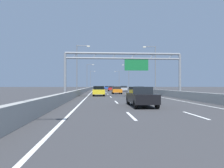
# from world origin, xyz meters

# --- Properties ---
(ground_plane) EXTENTS (260.00, 260.00, 0.00)m
(ground_plane) POSITION_xyz_m (0.00, 100.00, 0.00)
(ground_plane) COLOR #38383A
(lane_dash_left_1) EXTENTS (0.16, 3.00, 0.01)m
(lane_dash_left_1) POSITION_xyz_m (-1.80, 12.50, 0.01)
(lane_dash_left_1) COLOR white
(lane_dash_left_1) RESTS_ON ground_plane
(lane_dash_left_2) EXTENTS (0.16, 3.00, 0.01)m
(lane_dash_left_2) POSITION_xyz_m (-1.80, 21.50, 0.01)
(lane_dash_left_2) COLOR white
(lane_dash_left_2) RESTS_ON ground_plane
(lane_dash_left_3) EXTENTS (0.16, 3.00, 0.01)m
(lane_dash_left_3) POSITION_xyz_m (-1.80, 30.50, 0.01)
(lane_dash_left_3) COLOR white
(lane_dash_left_3) RESTS_ON ground_plane
(lane_dash_left_4) EXTENTS (0.16, 3.00, 0.01)m
(lane_dash_left_4) POSITION_xyz_m (-1.80, 39.50, 0.01)
(lane_dash_left_4) COLOR white
(lane_dash_left_4) RESTS_ON ground_plane
(lane_dash_left_5) EXTENTS (0.16, 3.00, 0.01)m
(lane_dash_left_5) POSITION_xyz_m (-1.80, 48.50, 0.01)
(lane_dash_left_5) COLOR white
(lane_dash_left_5) RESTS_ON ground_plane
(lane_dash_left_6) EXTENTS (0.16, 3.00, 0.01)m
(lane_dash_left_6) POSITION_xyz_m (-1.80, 57.50, 0.01)
(lane_dash_left_6) COLOR white
(lane_dash_left_6) RESTS_ON ground_plane
(lane_dash_left_7) EXTENTS (0.16, 3.00, 0.01)m
(lane_dash_left_7) POSITION_xyz_m (-1.80, 66.50, 0.01)
(lane_dash_left_7) COLOR white
(lane_dash_left_7) RESTS_ON ground_plane
(lane_dash_left_8) EXTENTS (0.16, 3.00, 0.01)m
(lane_dash_left_8) POSITION_xyz_m (-1.80, 75.50, 0.01)
(lane_dash_left_8) COLOR white
(lane_dash_left_8) RESTS_ON ground_plane
(lane_dash_left_9) EXTENTS (0.16, 3.00, 0.01)m
(lane_dash_left_9) POSITION_xyz_m (-1.80, 84.50, 0.01)
(lane_dash_left_9) COLOR white
(lane_dash_left_9) RESTS_ON ground_plane
(lane_dash_left_10) EXTENTS (0.16, 3.00, 0.01)m
(lane_dash_left_10) POSITION_xyz_m (-1.80, 93.50, 0.01)
(lane_dash_left_10) COLOR white
(lane_dash_left_10) RESTS_ON ground_plane
(lane_dash_left_11) EXTENTS (0.16, 3.00, 0.01)m
(lane_dash_left_11) POSITION_xyz_m (-1.80, 102.50, 0.01)
(lane_dash_left_11) COLOR white
(lane_dash_left_11) RESTS_ON ground_plane
(lane_dash_left_12) EXTENTS (0.16, 3.00, 0.01)m
(lane_dash_left_12) POSITION_xyz_m (-1.80, 111.50, 0.01)
(lane_dash_left_12) COLOR white
(lane_dash_left_12) RESTS_ON ground_plane
(lane_dash_left_13) EXTENTS (0.16, 3.00, 0.01)m
(lane_dash_left_13) POSITION_xyz_m (-1.80, 120.50, 0.01)
(lane_dash_left_13) COLOR white
(lane_dash_left_13) RESTS_ON ground_plane
(lane_dash_left_14) EXTENTS (0.16, 3.00, 0.01)m
(lane_dash_left_14) POSITION_xyz_m (-1.80, 129.50, 0.01)
(lane_dash_left_14) COLOR white
(lane_dash_left_14) RESTS_ON ground_plane
(lane_dash_left_15) EXTENTS (0.16, 3.00, 0.01)m
(lane_dash_left_15) POSITION_xyz_m (-1.80, 138.50, 0.01)
(lane_dash_left_15) COLOR white
(lane_dash_left_15) RESTS_ON ground_plane
(lane_dash_left_16) EXTENTS (0.16, 3.00, 0.01)m
(lane_dash_left_16) POSITION_xyz_m (-1.80, 147.50, 0.01)
(lane_dash_left_16) COLOR white
(lane_dash_left_16) RESTS_ON ground_plane
(lane_dash_left_17) EXTENTS (0.16, 3.00, 0.01)m
(lane_dash_left_17) POSITION_xyz_m (-1.80, 156.50, 0.01)
(lane_dash_left_17) COLOR white
(lane_dash_left_17) RESTS_ON ground_plane
(lane_dash_right_1) EXTENTS (0.16, 3.00, 0.01)m
(lane_dash_right_1) POSITION_xyz_m (1.80, 12.50, 0.01)
(lane_dash_right_1) COLOR white
(lane_dash_right_1) RESTS_ON ground_plane
(lane_dash_right_2) EXTENTS (0.16, 3.00, 0.01)m
(lane_dash_right_2) POSITION_xyz_m (1.80, 21.50, 0.01)
(lane_dash_right_2) COLOR white
(lane_dash_right_2) RESTS_ON ground_plane
(lane_dash_right_3) EXTENTS (0.16, 3.00, 0.01)m
(lane_dash_right_3) POSITION_xyz_m (1.80, 30.50, 0.01)
(lane_dash_right_3) COLOR white
(lane_dash_right_3) RESTS_ON ground_plane
(lane_dash_right_4) EXTENTS (0.16, 3.00, 0.01)m
(lane_dash_right_4) POSITION_xyz_m (1.80, 39.50, 0.01)
(lane_dash_right_4) COLOR white
(lane_dash_right_4) RESTS_ON ground_plane
(lane_dash_right_5) EXTENTS (0.16, 3.00, 0.01)m
(lane_dash_right_5) POSITION_xyz_m (1.80, 48.50, 0.01)
(lane_dash_right_5) COLOR white
(lane_dash_right_5) RESTS_ON ground_plane
(lane_dash_right_6) EXTENTS (0.16, 3.00, 0.01)m
(lane_dash_right_6) POSITION_xyz_m (1.80, 57.50, 0.01)
(lane_dash_right_6) COLOR white
(lane_dash_right_6) RESTS_ON ground_plane
(lane_dash_right_7) EXTENTS (0.16, 3.00, 0.01)m
(lane_dash_right_7) POSITION_xyz_m (1.80, 66.50, 0.01)
(lane_dash_right_7) COLOR white
(lane_dash_right_7) RESTS_ON ground_plane
(lane_dash_right_8) EXTENTS (0.16, 3.00, 0.01)m
(lane_dash_right_8) POSITION_xyz_m (1.80, 75.50, 0.01)
(lane_dash_right_8) COLOR white
(lane_dash_right_8) RESTS_ON ground_plane
(lane_dash_right_9) EXTENTS (0.16, 3.00, 0.01)m
(lane_dash_right_9) POSITION_xyz_m (1.80, 84.50, 0.01)
(lane_dash_right_9) COLOR white
(lane_dash_right_9) RESTS_ON ground_plane
(lane_dash_right_10) EXTENTS (0.16, 3.00, 0.01)m
(lane_dash_right_10) POSITION_xyz_m (1.80, 93.50, 0.01)
(lane_dash_right_10) COLOR white
(lane_dash_right_10) RESTS_ON ground_plane
(lane_dash_right_11) EXTENTS (0.16, 3.00, 0.01)m
(lane_dash_right_11) POSITION_xyz_m (1.80, 102.50, 0.01)
(lane_dash_right_11) COLOR white
(lane_dash_right_11) RESTS_ON ground_plane
(lane_dash_right_12) EXTENTS (0.16, 3.00, 0.01)m
(lane_dash_right_12) POSITION_xyz_m (1.80, 111.50, 0.01)
(lane_dash_right_12) COLOR white
(lane_dash_right_12) RESTS_ON ground_plane
(lane_dash_right_13) EXTENTS (0.16, 3.00, 0.01)m
(lane_dash_right_13) POSITION_xyz_m (1.80, 120.50, 0.01)
(lane_dash_right_13) COLOR white
(lane_dash_right_13) RESTS_ON ground_plane
(lane_dash_right_14) EXTENTS (0.16, 3.00, 0.01)m
(lane_dash_right_14) POSITION_xyz_m (1.80, 129.50, 0.01)
(lane_dash_right_14) COLOR white
(lane_dash_right_14) RESTS_ON ground_plane
(lane_dash_right_15) EXTENTS (0.16, 3.00, 0.01)m
(lane_dash_right_15) POSITION_xyz_m (1.80, 138.50, 0.01)
(lane_dash_right_15) COLOR white
(lane_dash_right_15) RESTS_ON ground_plane
(lane_dash_right_16) EXTENTS (0.16, 3.00, 0.01)m
(lane_dash_right_16) POSITION_xyz_m (1.80, 147.50, 0.01)
(lane_dash_right_16) COLOR white
(lane_dash_right_16) RESTS_ON ground_plane
(lane_dash_right_17) EXTENTS (0.16, 3.00, 0.01)m
(lane_dash_right_17) POSITION_xyz_m (1.80, 156.50, 0.01)
(lane_dash_right_17) COLOR white
(lane_dash_right_17) RESTS_ON ground_plane
(edge_line_left) EXTENTS (0.16, 176.00, 0.01)m
(edge_line_left) POSITION_xyz_m (-5.25, 88.00, 0.01)
(edge_line_left) COLOR white
(edge_line_left) RESTS_ON ground_plane
(edge_line_right) EXTENTS (0.16, 176.00, 0.01)m
(edge_line_right) POSITION_xyz_m (5.25, 88.00, 0.01)
(edge_line_right) COLOR white
(edge_line_right) RESTS_ON ground_plane
(barrier_left) EXTENTS (0.45, 220.00, 0.95)m
(barrier_left) POSITION_xyz_m (-6.90, 110.00, 0.47)
(barrier_left) COLOR #9E9E99
(barrier_left) RESTS_ON ground_plane
(barrier_right) EXTENTS (0.45, 220.00, 0.95)m
(barrier_right) POSITION_xyz_m (6.90, 110.00, 0.47)
(barrier_right) COLOR #9E9E99
(barrier_right) RESTS_ON ground_plane
(sign_gantry) EXTENTS (16.75, 0.36, 6.36)m
(sign_gantry) POSITION_xyz_m (0.24, 29.85, 4.86)
(sign_gantry) COLOR gray
(sign_gantry) RESTS_ON ground_plane
(streetlamp_left_mid) EXTENTS (2.58, 0.28, 9.50)m
(streetlamp_left_mid) POSITION_xyz_m (-7.47, 40.56, 5.40)
(streetlamp_left_mid) COLOR slate
(streetlamp_left_mid) RESTS_ON ground_plane
(streetlamp_right_mid) EXTENTS (2.58, 0.28, 9.50)m
(streetlamp_right_mid) POSITION_xyz_m (7.47, 40.56, 5.40)
(streetlamp_right_mid) COLOR slate
(streetlamp_right_mid) RESTS_ON ground_plane
(streetlamp_left_far) EXTENTS (2.58, 0.28, 9.50)m
(streetlamp_left_far) POSITION_xyz_m (-7.47, 75.10, 5.40)
(streetlamp_left_far) COLOR slate
(streetlamp_left_far) RESTS_ON ground_plane
(streetlamp_right_far) EXTENTS (2.58, 0.28, 9.50)m
(streetlamp_right_far) POSITION_xyz_m (7.47, 75.10, 5.40)
(streetlamp_right_far) COLOR slate
(streetlamp_right_far) RESTS_ON ground_plane
(streetlamp_left_distant) EXTENTS (2.58, 0.28, 9.50)m
(streetlamp_left_distant) POSITION_xyz_m (-7.47, 109.64, 5.40)
(streetlamp_left_distant) COLOR slate
(streetlamp_left_distant) RESTS_ON ground_plane
(streetlamp_right_distant) EXTENTS (2.58, 0.28, 9.50)m
(streetlamp_right_distant) POSITION_xyz_m (7.47, 109.64, 5.40)
(streetlamp_right_distant) COLOR slate
(streetlamp_right_distant) RESTS_ON ground_plane
(orange_car) EXTENTS (1.81, 4.13, 1.47)m
(orange_car) POSITION_xyz_m (0.07, 41.38, 0.75)
(orange_car) COLOR orange
(orange_car) RESTS_ON ground_plane
(silver_car) EXTENTS (1.75, 4.38, 1.55)m
(silver_car) POSITION_xyz_m (3.61, 58.52, 0.79)
(silver_car) COLOR #A8ADB2
(silver_car) RESTS_ON ground_plane
(yellow_car) EXTENTS (1.87, 4.23, 1.57)m
(yellow_car) POSITION_xyz_m (-3.51, 33.83, 0.80)
(yellow_car) COLOR yellow
(yellow_car) RESTS_ON ground_plane
(blue_car) EXTENTS (1.73, 4.64, 1.41)m
(blue_car) POSITION_xyz_m (0.03, 90.40, 0.73)
(blue_car) COLOR #2347AD
(blue_car) RESTS_ON ground_plane
(black_car) EXTENTS (1.79, 4.57, 1.57)m
(black_car) POSITION_xyz_m (-0.17, 17.53, 0.79)
(black_car) COLOR black
(black_car) RESTS_ON ground_plane
(white_car) EXTENTS (1.76, 4.31, 1.50)m
(white_car) POSITION_xyz_m (3.57, 36.96, 0.78)
(white_car) COLOR silver
(white_car) RESTS_ON ground_plane
(red_car) EXTENTS (1.79, 4.11, 1.49)m
(red_car) POSITION_xyz_m (0.24, 60.91, 0.77)
(red_car) COLOR red
(red_car) RESTS_ON ground_plane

